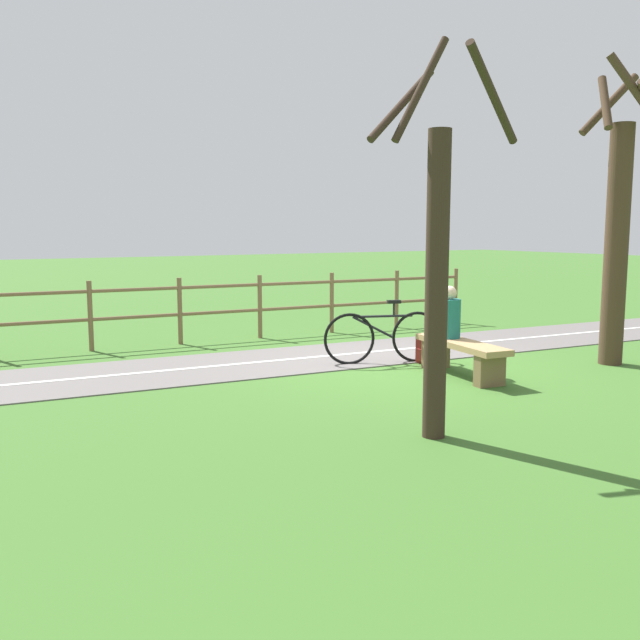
% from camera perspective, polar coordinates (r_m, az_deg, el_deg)
% --- Properties ---
extents(ground_plane, '(80.00, 80.00, 0.00)m').
position_cam_1_polar(ground_plane, '(10.22, 6.38, -3.67)').
color(ground_plane, '#3D6B28').
extents(paved_path, '(4.83, 36.05, 0.02)m').
position_cam_1_polar(paved_path, '(9.73, -17.86, -4.52)').
color(paved_path, '#66605E').
rests_on(paved_path, ground_plane).
extents(path_centre_line, '(2.57, 31.91, 0.00)m').
position_cam_1_polar(path_centre_line, '(9.73, -17.86, -4.47)').
color(path_centre_line, silver).
rests_on(path_centre_line, paved_path).
extents(bench, '(1.73, 0.65, 0.48)m').
position_cam_1_polar(bench, '(9.50, 11.55, -2.62)').
color(bench, '#A88456').
rests_on(bench, ground_plane).
extents(person_seated, '(0.36, 0.36, 0.72)m').
position_cam_1_polar(person_seated, '(9.69, 10.57, 0.37)').
color(person_seated, '#1E6B66').
rests_on(person_seated, bench).
extents(bicycle, '(0.64, 1.71, 0.94)m').
position_cam_1_polar(bicycle, '(10.22, 5.24, -1.38)').
color(bicycle, black).
rests_on(bicycle, ground_plane).
extents(backpack, '(0.33, 0.29, 0.39)m').
position_cam_1_polar(backpack, '(10.34, 8.81, -2.52)').
color(backpack, maroon).
rests_on(backpack, ground_plane).
extents(fence_roadside, '(0.69, 10.41, 1.15)m').
position_cam_1_polar(fence_roadside, '(12.31, -8.16, 1.36)').
color(fence_roadside, brown).
rests_on(fence_roadside, ground_plane).
extents(tree_near_bench, '(1.17, 1.15, 4.33)m').
position_cam_1_polar(tree_near_bench, '(10.90, 23.27, 6.98)').
color(tree_near_bench, '#473323').
rests_on(tree_near_bench, ground_plane).
extents(tree_by_path, '(1.28, 1.26, 3.78)m').
position_cam_1_polar(tree_by_path, '(6.55, 9.58, 4.67)').
color(tree_by_path, '#38281E').
rests_on(tree_by_path, ground_plane).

